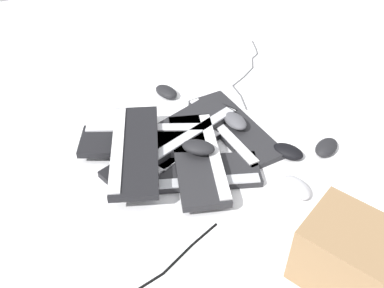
{
  "coord_description": "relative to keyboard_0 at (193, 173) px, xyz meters",
  "views": [
    {
      "loc": [
        1.08,
        -0.38,
        1.01
      ],
      "look_at": [
        0.04,
        0.02,
        0.04
      ],
      "focal_mm": 40.0,
      "sensor_mm": 36.0,
      "label": 1
    }
  ],
  "objects": [
    {
      "name": "mouse_5",
      "position": [
        -0.05,
        0.04,
        0.07
      ],
      "size": [
        0.12,
        0.13,
        0.04
      ],
      "primitive_type": "ellipsoid",
      "rotation": [
        0.0,
        0.0,
        4.09
      ],
      "color": "black",
      "rests_on": "keyboard_4"
    },
    {
      "name": "keyboard_4",
      "position": [
        -0.04,
        0.03,
        0.03
      ],
      "size": [
        0.46,
        0.25,
        0.03
      ],
      "color": "#232326",
      "rests_on": "keyboard_0"
    },
    {
      "name": "keyboard_5",
      "position": [
        -0.19,
        -0.11,
        0.03
      ],
      "size": [
        0.29,
        0.46,
        0.03
      ],
      "color": "black",
      "rests_on": "keyboard_3"
    },
    {
      "name": "ground_plane",
      "position": [
        -0.15,
        0.01,
        -0.01
      ],
      "size": [
        3.2,
        3.2,
        0.0
      ],
      "primitive_type": "plane",
      "color": "white"
    },
    {
      "name": "mouse_3",
      "position": [
        0.18,
        0.28,
        0.01
      ],
      "size": [
        0.12,
        0.08,
        0.04
      ],
      "primitive_type": "ellipsoid",
      "rotation": [
        0.0,
        0.0,
        3.25
      ],
      "color": "#B7B7BC",
      "rests_on": "ground"
    },
    {
      "name": "keyboard_1",
      "position": [
        -0.17,
        0.23,
        0.0
      ],
      "size": [
        0.46,
        0.21,
        0.03
      ],
      "color": "#232326",
      "rests_on": "ground"
    },
    {
      "name": "cardboard_box",
      "position": [
        0.49,
        0.23,
        0.08
      ],
      "size": [
        0.3,
        0.28,
        0.19
      ],
      "primitive_type": "cube",
      "rotation": [
        0.0,
        0.0,
        3.66
      ],
      "color": "olive",
      "rests_on": "ground"
    },
    {
      "name": "mouse_1",
      "position": [
        0.05,
        0.48,
        0.01
      ],
      "size": [
        0.11,
        0.13,
        0.04
      ],
      "primitive_type": "ellipsoid",
      "rotation": [
        0.0,
        0.0,
        2.08
      ],
      "color": "black",
      "rests_on": "ground"
    },
    {
      "name": "keyboard_3",
      "position": [
        -0.12,
        -0.06,
        0.0
      ],
      "size": [
        0.31,
        0.46,
        0.03
      ],
      "color": "black",
      "rests_on": "ground"
    },
    {
      "name": "keyboard_0",
      "position": [
        0.0,
        0.0,
        0.0
      ],
      "size": [
        0.26,
        0.46,
        0.03
      ],
      "color": "#232326",
      "rests_on": "ground"
    },
    {
      "name": "keyboard_7",
      "position": [
        -0.12,
        -0.16,
        0.06
      ],
      "size": [
        0.46,
        0.27,
        0.03
      ],
      "color": "black",
      "rests_on": "keyboard_5"
    },
    {
      "name": "mouse_4",
      "position": [
        -0.17,
        0.23,
        0.04
      ],
      "size": [
        0.12,
        0.08,
        0.04
      ],
      "primitive_type": "ellipsoid",
      "rotation": [
        0.0,
        0.0,
        0.18
      ],
      "color": "#4C4C51",
      "rests_on": "keyboard_1"
    },
    {
      "name": "cable_1",
      "position": [
        -0.53,
        0.47,
        -0.01
      ],
      "size": [
        0.51,
        0.29,
        0.01
      ],
      "color": "#59595B",
      "rests_on": "ground"
    },
    {
      "name": "mouse_0",
      "position": [
        0.02,
        0.34,
        0.01
      ],
      "size": [
        0.13,
        0.12,
        0.04
      ],
      "primitive_type": "ellipsoid",
      "rotation": [
        0.0,
        0.0,
        3.77
      ],
      "color": "black",
      "rests_on": "ground"
    },
    {
      "name": "keyboard_2",
      "position": [
        -0.2,
        0.06,
        0.0
      ],
      "size": [
        0.35,
        0.45,
        0.03
      ],
      "color": "black",
      "rests_on": "ground"
    },
    {
      "name": "keyboard_6",
      "position": [
        -0.19,
        0.02,
        0.03
      ],
      "size": [
        0.31,
        0.46,
        0.03
      ],
      "color": "#232326",
      "rests_on": "keyboard_2"
    },
    {
      "name": "mouse_2",
      "position": [
        -0.48,
        0.07,
        0.01
      ],
      "size": [
        0.13,
        0.1,
        0.04
      ],
      "primitive_type": "ellipsoid",
      "rotation": [
        0.0,
        0.0,
        3.54
      ],
      "color": "black",
      "rests_on": "ground"
    }
  ]
}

